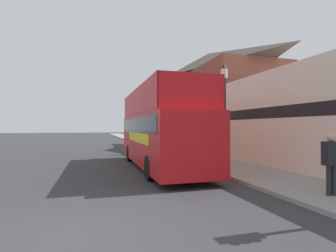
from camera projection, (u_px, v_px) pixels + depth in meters
The scene contains 8 objects.
ground_plane at pixel (86, 149), 25.21m from camera, with size 144.00×144.00×0.00m, color #333335.
sidewalk at pixel (166, 149), 24.41m from camera, with size 3.08×108.00×0.14m.
brick_terrace_rear at pixel (208, 101), 26.19m from camera, with size 6.00×17.01×9.45m.
tour_bus at pixel (159, 134), 13.52m from camera, with size 2.63×9.99×3.99m.
parked_car_ahead_of_bus at pixel (146, 145), 20.60m from camera, with size 1.81×4.28×1.36m.
pedestrian_nearest at pixel (331, 158), 7.50m from camera, with size 0.47×0.26×1.79m.
lamp_post_nearest at pixel (224, 97), 12.23m from camera, with size 0.35×0.35×4.90m.
lamp_post_second at pixel (168, 110), 20.36m from camera, with size 0.35×0.35×4.75m.
Camera 1 is at (0.31, -5.42, 2.11)m, focal length 28.00 mm.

